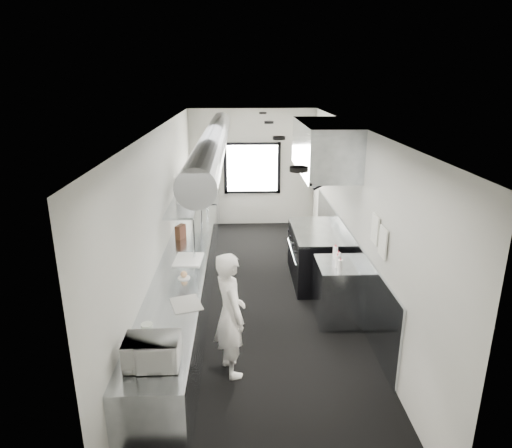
{
  "coord_description": "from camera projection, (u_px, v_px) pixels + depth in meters",
  "views": [
    {
      "loc": [
        -0.3,
        -6.77,
        3.53
      ],
      "look_at": [
        -0.06,
        -0.2,
        1.36
      ],
      "focal_mm": 31.8,
      "sensor_mm": 36.0,
      "label": 1
    }
  ],
  "objects": [
    {
      "name": "prep_counter",
      "position": [
        185.0,
        288.0,
        6.88
      ],
      "size": [
        0.7,
        6.0,
        0.9
      ],
      "primitive_type": "cube",
      "color": "#949CA2",
      "rests_on": "floor"
    },
    {
      "name": "wall_back",
      "position": [
        252.0,
        168.0,
        10.89
      ],
      "size": [
        3.0,
        0.02,
        2.8
      ],
      "primitive_type": "cube",
      "color": "#B9B8B0",
      "rests_on": "floor"
    },
    {
      "name": "squeeze_bottle_e",
      "position": [
        335.0,
        252.0,
        6.84
      ],
      "size": [
        0.07,
        0.07,
        0.17
      ],
      "primitive_type": "cylinder",
      "rotation": [
        0.0,
        0.0,
        -0.17
      ],
      "color": "white",
      "rests_on": "bottle_station"
    },
    {
      "name": "notice_sheet_b",
      "position": [
        383.0,
        242.0,
        5.63
      ],
      "size": [
        0.02,
        0.28,
        0.38
      ],
      "primitive_type": "cube",
      "color": "white",
      "rests_on": "wall_right"
    },
    {
      "name": "wall_right",
      "position": [
        354.0,
        217.0,
        7.15
      ],
      "size": [
        0.02,
        8.0,
        2.8
      ],
      "primitive_type": "cube",
      "color": "#B9B8B0",
      "rests_on": "floor"
    },
    {
      "name": "range",
      "position": [
        316.0,
        255.0,
        8.09
      ],
      "size": [
        0.88,
        1.6,
        0.94
      ],
      "color": "black",
      "rests_on": "floor"
    },
    {
      "name": "cutting_board",
      "position": [
        188.0,
        259.0,
        6.76
      ],
      "size": [
        0.43,
        0.55,
        0.02
      ],
      "primitive_type": "cube",
      "rotation": [
        0.0,
        0.0,
        -0.05
      ],
      "color": "white",
      "rests_on": "prep_counter"
    },
    {
      "name": "squeeze_bottle_b",
      "position": [
        337.0,
        261.0,
        6.47
      ],
      "size": [
        0.06,
        0.06,
        0.19
      ],
      "primitive_type": "cylinder",
      "rotation": [
        0.0,
        0.0,
        0.03
      ],
      "color": "white",
      "rests_on": "bottle_station"
    },
    {
      "name": "far_work_table",
      "position": [
        203.0,
        216.0,
        10.39
      ],
      "size": [
        0.7,
        1.2,
        0.9
      ],
      "primitive_type": "cube",
      "color": "#949CA2",
      "rests_on": "floor"
    },
    {
      "name": "deli_tub_b",
      "position": [
        147.0,
        328.0,
        4.86
      ],
      "size": [
        0.14,
        0.14,
        0.09
      ],
      "primitive_type": "cylinder",
      "rotation": [
        0.0,
        0.0,
        0.08
      ],
      "color": "beige",
      "rests_on": "prep_counter"
    },
    {
      "name": "pass_shelf",
      "position": [
        189.0,
        194.0,
        7.96
      ],
      "size": [
        0.45,
        3.0,
        0.68
      ],
      "color": "#949CA2",
      "rests_on": "prep_counter"
    },
    {
      "name": "squeeze_bottle_a",
      "position": [
        340.0,
        266.0,
        6.29
      ],
      "size": [
        0.08,
        0.08,
        0.2
      ],
      "primitive_type": "cylinder",
      "rotation": [
        0.0,
        0.0,
        0.21
      ],
      "color": "white",
      "rests_on": "bottle_station"
    },
    {
      "name": "deli_tub_a",
      "position": [
        145.0,
        340.0,
        4.62
      ],
      "size": [
        0.18,
        0.18,
        0.1
      ],
      "primitive_type": "cylinder",
      "rotation": [
        0.0,
        0.0,
        0.34
      ],
      "color": "beige",
      "rests_on": "prep_counter"
    },
    {
      "name": "wall_cladding",
      "position": [
        345.0,
        259.0,
        7.7
      ],
      "size": [
        0.03,
        5.5,
        1.1
      ],
      "primitive_type": "cube",
      "color": "#949CA2",
      "rests_on": "wall_right"
    },
    {
      "name": "ceiling",
      "position": [
        260.0,
        127.0,
        6.66
      ],
      "size": [
        3.0,
        8.0,
        0.01
      ],
      "primitive_type": "cube",
      "color": "silver",
      "rests_on": "wall_back"
    },
    {
      "name": "exhaust_hood",
      "position": [
        324.0,
        147.0,
        7.49
      ],
      "size": [
        0.81,
        2.2,
        0.88
      ],
      "color": "#949CA2",
      "rests_on": "ceiling"
    },
    {
      "name": "squeeze_bottle_d",
      "position": [
        336.0,
        253.0,
        6.78
      ],
      "size": [
        0.08,
        0.08,
        0.19
      ],
      "primitive_type": "cylinder",
      "rotation": [
        0.0,
        0.0,
        0.37
      ],
      "color": "white",
      "rests_on": "bottle_station"
    },
    {
      "name": "service_window",
      "position": [
        252.0,
        168.0,
        10.86
      ],
      "size": [
        1.36,
        0.05,
        1.25
      ],
      "color": "white",
      "rests_on": "wall_back"
    },
    {
      "name": "knife_block",
      "position": [
        181.0,
        232.0,
        7.63
      ],
      "size": [
        0.17,
        0.23,
        0.23
      ],
      "primitive_type": "cube",
      "rotation": [
        0.0,
        0.0,
        -0.41
      ],
      "color": "#582D1F",
      "rests_on": "prep_counter"
    },
    {
      "name": "pastry",
      "position": [
        184.0,
        274.0,
        6.14
      ],
      "size": [
        0.09,
        0.09,
        0.09
      ],
      "primitive_type": "sphere",
      "color": "#E3AB77",
      "rests_on": "small_plate"
    },
    {
      "name": "microwave",
      "position": [
        152.0,
        352.0,
        4.27
      ],
      "size": [
        0.48,
        0.37,
        0.29
      ],
      "primitive_type": "imported",
      "rotation": [
        0.0,
        0.0,
        0.01
      ],
      "color": "white",
      "rests_on": "prep_counter"
    },
    {
      "name": "bottle_station",
      "position": [
        338.0,
        291.0,
        6.77
      ],
      "size": [
        0.65,
        0.8,
        0.9
      ],
      "primitive_type": "cube",
      "color": "#949CA2",
      "rests_on": "floor"
    },
    {
      "name": "plate_stack_a",
      "position": [
        183.0,
        194.0,
        7.25
      ],
      "size": [
        0.28,
        0.28,
        0.29
      ],
      "primitive_type": "cylinder",
      "rotation": [
        0.0,
        0.0,
        0.14
      ],
      "color": "silver",
      "rests_on": "pass_shelf"
    },
    {
      "name": "plate_stack_b",
      "position": [
        187.0,
        188.0,
        7.56
      ],
      "size": [
        0.31,
        0.31,
        0.32
      ],
      "primitive_type": "cylinder",
      "rotation": [
        0.0,
        0.0,
        -0.31
      ],
      "color": "silver",
      "rests_on": "pass_shelf"
    },
    {
      "name": "plate_stack_c",
      "position": [
        188.0,
        181.0,
        8.1
      ],
      "size": [
        0.3,
        0.3,
        0.32
      ],
      "primitive_type": "cylinder",
      "rotation": [
        0.0,
        0.0,
        -0.43
      ],
      "color": "silver",
      "rests_on": "pass_shelf"
    },
    {
      "name": "plate_stack_d",
      "position": [
        192.0,
        175.0,
        8.45
      ],
      "size": [
        0.31,
        0.31,
        0.36
      ],
      "primitive_type": "cylinder",
      "rotation": [
        0.0,
        0.0,
        -0.39
      ],
      "color": "silver",
      "rests_on": "pass_shelf"
    },
    {
      "name": "floor",
      "position": [
        259.0,
        298.0,
        7.54
      ],
      "size": [
        3.0,
        8.0,
        0.01
      ],
      "primitive_type": "cube",
      "color": "black",
      "rests_on": "ground"
    },
    {
      "name": "newspaper",
      "position": [
        186.0,
        304.0,
        5.46
      ],
      "size": [
        0.45,
        0.51,
        0.01
      ],
      "primitive_type": "cube",
      "rotation": [
        0.0,
        0.0,
        0.32
      ],
      "color": "beige",
      "rests_on": "prep_counter"
    },
    {
      "name": "notice_sheet_a",
      "position": [
        375.0,
        229.0,
        5.95
      ],
      "size": [
        0.02,
        0.28,
        0.38
      ],
      "primitive_type": "cube",
      "color": "white",
      "rests_on": "wall_right"
    },
    {
      "name": "squeeze_bottle_c",
      "position": [
        338.0,
        258.0,
        6.58
      ],
      "size": [
        0.08,
        0.08,
        0.18
      ],
      "primitive_type": "cylinder",
      "rotation": [
        0.0,
        0.0,
        -0.29
      ],
      "color": "white",
      "rests_on": "bottle_station"
    },
    {
      "name": "small_plate",
      "position": [
        184.0,
        278.0,
        6.15
      ],
      "size": [
        0.18,
        0.18,
        0.01
      ],
      "primitive_type": "cylinder",
      "rotation": [
        0.0,
        0.0,
        0.06
      ],
      "color": "silver",
      "rests_on": "prep_counter"
    },
    {
      "name": "wall_left",
      "position": [
        163.0,
        219.0,
        7.05
      ],
      "size": [
        0.02,
        8.0,
        2.8
      ],
      "primitive_type": "cube",
      "color": "#B9B8B0",
      "rests_on": "floor"
    },
    {
      "name": "hvac_duct",
      "position": [
        214.0,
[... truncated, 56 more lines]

